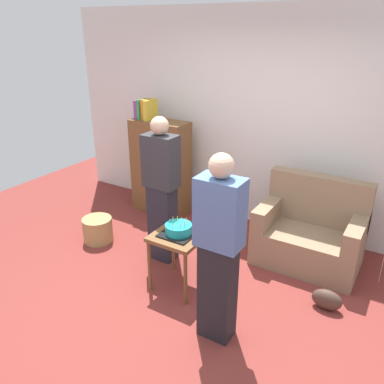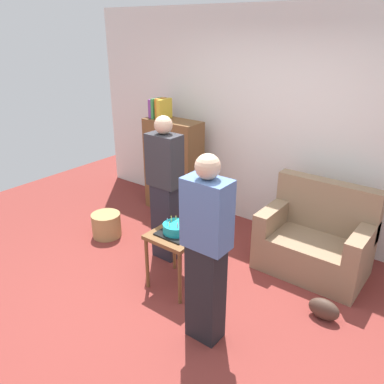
{
  "view_description": "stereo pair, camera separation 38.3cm",
  "coord_description": "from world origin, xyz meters",
  "px_view_note": "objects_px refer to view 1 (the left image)",
  "views": [
    {
      "loc": [
        1.64,
        -2.49,
        2.46
      ],
      "look_at": [
        -0.2,
        0.52,
        0.95
      ],
      "focal_mm": 36.54,
      "sensor_mm": 36.0,
      "label": 1
    },
    {
      "loc": [
        1.95,
        -2.27,
        2.46
      ],
      "look_at": [
        -0.2,
        0.52,
        0.95
      ],
      "focal_mm": 36.54,
      "sensor_mm": 36.0,
      "label": 2
    }
  ],
  "objects_px": {
    "bookshelf": "(160,166)",
    "person_holding_cake": "(219,250)",
    "person_blowing_candles": "(162,190)",
    "wicker_basket": "(98,230)",
    "couch": "(310,234)",
    "birthday_cake": "(178,230)",
    "handbag": "(327,300)",
    "side_table": "(179,242)"
  },
  "relations": [
    {
      "from": "birthday_cake",
      "to": "person_blowing_candles",
      "type": "height_order",
      "value": "person_blowing_candles"
    },
    {
      "from": "birthday_cake",
      "to": "handbag",
      "type": "bearing_deg",
      "value": 17.01
    },
    {
      "from": "bookshelf",
      "to": "wicker_basket",
      "type": "relative_size",
      "value": 4.35
    },
    {
      "from": "person_blowing_candles",
      "to": "wicker_basket",
      "type": "xyz_separation_m",
      "value": [
        -0.91,
        -0.11,
        -0.68
      ]
    },
    {
      "from": "person_holding_cake",
      "to": "bookshelf",
      "type": "bearing_deg",
      "value": -19.99
    },
    {
      "from": "person_blowing_candles",
      "to": "bookshelf",
      "type": "bearing_deg",
      "value": 137.28
    },
    {
      "from": "couch",
      "to": "handbag",
      "type": "xyz_separation_m",
      "value": [
        0.39,
        -0.71,
        -0.24
      ]
    },
    {
      "from": "person_holding_cake",
      "to": "handbag",
      "type": "height_order",
      "value": "person_holding_cake"
    },
    {
      "from": "couch",
      "to": "person_holding_cake",
      "type": "xyz_separation_m",
      "value": [
        -0.34,
        -1.53,
        0.49
      ]
    },
    {
      "from": "side_table",
      "to": "birthday_cake",
      "type": "height_order",
      "value": "birthday_cake"
    },
    {
      "from": "couch",
      "to": "wicker_basket",
      "type": "bearing_deg",
      "value": -159.17
    },
    {
      "from": "birthday_cake",
      "to": "handbag",
      "type": "distance_m",
      "value": 1.54
    },
    {
      "from": "couch",
      "to": "person_holding_cake",
      "type": "bearing_deg",
      "value": -102.47
    },
    {
      "from": "bookshelf",
      "to": "person_holding_cake",
      "type": "relative_size",
      "value": 0.96
    },
    {
      "from": "wicker_basket",
      "to": "birthday_cake",
      "type": "bearing_deg",
      "value": -10.17
    },
    {
      "from": "person_blowing_candles",
      "to": "wicker_basket",
      "type": "height_order",
      "value": "person_blowing_candles"
    },
    {
      "from": "couch",
      "to": "bookshelf",
      "type": "bearing_deg",
      "value": 173.78
    },
    {
      "from": "couch",
      "to": "person_holding_cake",
      "type": "relative_size",
      "value": 0.67
    },
    {
      "from": "person_blowing_candles",
      "to": "person_holding_cake",
      "type": "bearing_deg",
      "value": -23.97
    },
    {
      "from": "birthday_cake",
      "to": "couch",
      "type": "bearing_deg",
      "value": 49.02
    },
    {
      "from": "person_holding_cake",
      "to": "wicker_basket",
      "type": "height_order",
      "value": "person_holding_cake"
    },
    {
      "from": "bookshelf",
      "to": "side_table",
      "type": "distance_m",
      "value": 1.82
    },
    {
      "from": "side_table",
      "to": "handbag",
      "type": "distance_m",
      "value": 1.49
    },
    {
      "from": "person_blowing_candles",
      "to": "birthday_cake",
      "type": "bearing_deg",
      "value": -27.71
    },
    {
      "from": "couch",
      "to": "person_blowing_candles",
      "type": "height_order",
      "value": "person_blowing_candles"
    },
    {
      "from": "person_blowing_candles",
      "to": "wicker_basket",
      "type": "relative_size",
      "value": 4.53
    },
    {
      "from": "bookshelf",
      "to": "side_table",
      "type": "bearing_deg",
      "value": -48.9
    },
    {
      "from": "birthday_cake",
      "to": "wicker_basket",
      "type": "xyz_separation_m",
      "value": [
        -1.35,
        0.24,
        -0.5
      ]
    },
    {
      "from": "bookshelf",
      "to": "person_blowing_candles",
      "type": "distance_m",
      "value": 1.27
    },
    {
      "from": "side_table",
      "to": "person_holding_cake",
      "type": "xyz_separation_m",
      "value": [
        0.64,
        -0.4,
        0.33
      ]
    },
    {
      "from": "bookshelf",
      "to": "side_table",
      "type": "height_order",
      "value": "bookshelf"
    },
    {
      "from": "handbag",
      "to": "person_holding_cake",
      "type": "bearing_deg",
      "value": -131.56
    },
    {
      "from": "side_table",
      "to": "person_holding_cake",
      "type": "bearing_deg",
      "value": -32.01
    },
    {
      "from": "bookshelf",
      "to": "person_holding_cake",
      "type": "height_order",
      "value": "person_holding_cake"
    },
    {
      "from": "couch",
      "to": "side_table",
      "type": "relative_size",
      "value": 1.84
    },
    {
      "from": "wicker_basket",
      "to": "handbag",
      "type": "xyz_separation_m",
      "value": [
        2.73,
        0.18,
        -0.05
      ]
    },
    {
      "from": "birthday_cake",
      "to": "person_blowing_candles",
      "type": "relative_size",
      "value": 0.2
    },
    {
      "from": "person_blowing_candles",
      "to": "wicker_basket",
      "type": "distance_m",
      "value": 1.14
    },
    {
      "from": "side_table",
      "to": "person_holding_cake",
      "type": "distance_m",
      "value": 0.83
    },
    {
      "from": "side_table",
      "to": "birthday_cake",
      "type": "distance_m",
      "value": 0.14
    },
    {
      "from": "bookshelf",
      "to": "handbag",
      "type": "height_order",
      "value": "bookshelf"
    },
    {
      "from": "person_holding_cake",
      "to": "handbag",
      "type": "bearing_deg",
      "value": -107.61
    }
  ]
}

